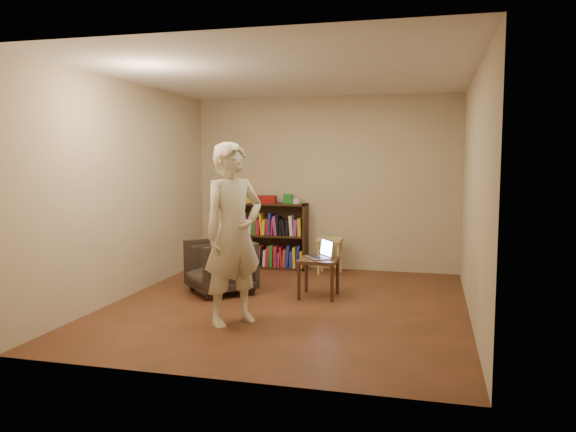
% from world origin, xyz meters
% --- Properties ---
extents(floor, '(4.50, 4.50, 0.00)m').
position_xyz_m(floor, '(0.00, 0.00, 0.00)').
color(floor, '#402714').
rests_on(floor, ground).
extents(ceiling, '(4.50, 4.50, 0.00)m').
position_xyz_m(ceiling, '(0.00, 0.00, 2.60)').
color(ceiling, silver).
rests_on(ceiling, wall_back).
extents(wall_back, '(4.00, 0.00, 4.00)m').
position_xyz_m(wall_back, '(0.00, 2.25, 1.30)').
color(wall_back, '#C1B492').
rests_on(wall_back, floor).
extents(wall_left, '(0.00, 4.50, 4.50)m').
position_xyz_m(wall_left, '(-2.00, 0.00, 1.30)').
color(wall_left, '#C1B492').
rests_on(wall_left, floor).
extents(wall_right, '(0.00, 4.50, 4.50)m').
position_xyz_m(wall_right, '(2.00, 0.00, 1.30)').
color(wall_right, '#C1B492').
rests_on(wall_right, floor).
extents(bookshelf, '(1.20, 0.30, 1.00)m').
position_xyz_m(bookshelf, '(-0.84, 2.09, 0.44)').
color(bookshelf, black).
rests_on(bookshelf, floor).
extents(box_yellow, '(0.25, 0.19, 0.20)m').
position_xyz_m(box_yellow, '(-1.23, 2.09, 1.10)').
color(box_yellow, gold).
rests_on(box_yellow, bookshelf).
extents(red_cloth, '(0.37, 0.30, 0.11)m').
position_xyz_m(red_cloth, '(-0.89, 2.08, 1.06)').
color(red_cloth, maroon).
rests_on(red_cloth, bookshelf).
extents(box_green, '(0.15, 0.15, 0.14)m').
position_xyz_m(box_green, '(-0.53, 2.08, 1.07)').
color(box_green, '#1D6C26').
rests_on(box_green, bookshelf).
extents(box_white, '(0.11, 0.11, 0.08)m').
position_xyz_m(box_white, '(-0.39, 2.09, 1.04)').
color(box_white, beige).
rests_on(box_white, bookshelf).
extents(stool, '(0.36, 0.36, 0.52)m').
position_xyz_m(stool, '(0.16, 1.86, 0.42)').
color(stool, tan).
rests_on(stool, floor).
extents(armchair, '(1.03, 1.03, 0.67)m').
position_xyz_m(armchair, '(-0.96, 0.35, 0.34)').
color(armchair, '#2B231C').
rests_on(armchair, floor).
extents(side_table, '(0.46, 0.46, 0.47)m').
position_xyz_m(side_table, '(0.27, 0.46, 0.39)').
color(side_table, black).
rests_on(side_table, floor).
extents(laptop, '(0.38, 0.39, 0.23)m').
position_xyz_m(laptop, '(0.29, 0.50, 0.53)').
color(laptop, '#AEADB2').
rests_on(laptop, side_table).
extents(person, '(0.76, 0.80, 1.84)m').
position_xyz_m(person, '(-0.35, -0.84, 0.92)').
color(person, beige).
rests_on(person, floor).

